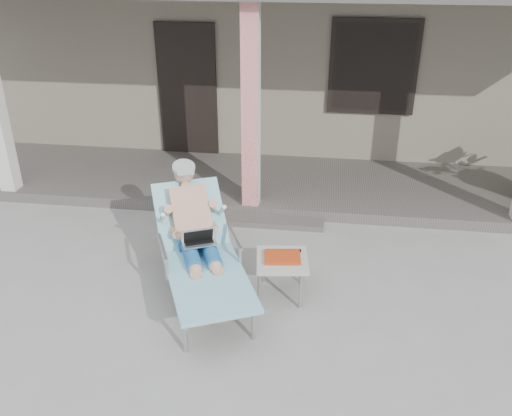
# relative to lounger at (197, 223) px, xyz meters

# --- Properties ---
(ground) EXTENTS (60.00, 60.00, 0.00)m
(ground) POSITION_rel_lounger_xyz_m (0.29, -0.30, -0.79)
(ground) COLOR #9E9E99
(ground) RESTS_ON ground
(house) EXTENTS (10.40, 5.40, 3.30)m
(house) POSITION_rel_lounger_xyz_m (0.29, 6.20, 0.88)
(house) COLOR gray
(house) RESTS_ON ground
(porch_deck) EXTENTS (10.00, 2.00, 0.15)m
(porch_deck) POSITION_rel_lounger_xyz_m (0.29, 2.70, -0.72)
(porch_deck) COLOR #605B56
(porch_deck) RESTS_ON ground
(porch_step) EXTENTS (2.00, 0.30, 0.07)m
(porch_step) POSITION_rel_lounger_xyz_m (0.29, 1.55, -0.75)
(porch_step) COLOR #605B56
(porch_step) RESTS_ON ground
(lounger) EXTENTS (1.45, 2.03, 1.28)m
(lounger) POSITION_rel_lounger_xyz_m (0.00, 0.00, 0.00)
(lounger) COLOR #B7B7BC
(lounger) RESTS_ON ground
(side_table) EXTENTS (0.59, 0.59, 0.47)m
(side_table) POSITION_rel_lounger_xyz_m (0.88, 0.00, -0.39)
(side_table) COLOR #B8B9B3
(side_table) RESTS_ON ground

